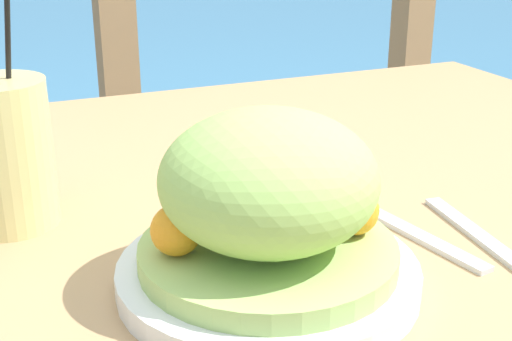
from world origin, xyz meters
TOP-DOWN VIEW (x-y plane):
  - patio_table at (0.00, 0.00)m, footprint 1.19×0.90m
  - railing_fence at (-0.00, 0.72)m, footprint 2.80×0.08m
  - sea_backdrop at (0.00, 3.22)m, footprint 12.00×4.00m
  - salad_plate at (-0.08, -0.19)m, footprint 0.24×0.24m
  - drink_glass at (-0.26, 0.02)m, footprint 0.09×0.09m
  - fork at (0.08, -0.16)m, footprint 0.05×0.18m
  - knife at (0.14, -0.19)m, footprint 0.04×0.18m

SIDE VIEW (x-z plane):
  - sea_backdrop at x=0.00m, z-range 0.00..0.42m
  - patio_table at x=0.00m, z-range 0.28..1.04m
  - fork at x=0.08m, z-range 0.75..0.76m
  - knife at x=0.14m, z-range 0.75..0.76m
  - railing_fence at x=0.00m, z-range 0.21..1.35m
  - salad_plate at x=-0.08m, z-range 0.74..0.89m
  - drink_glass at x=-0.26m, z-range 0.70..0.95m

